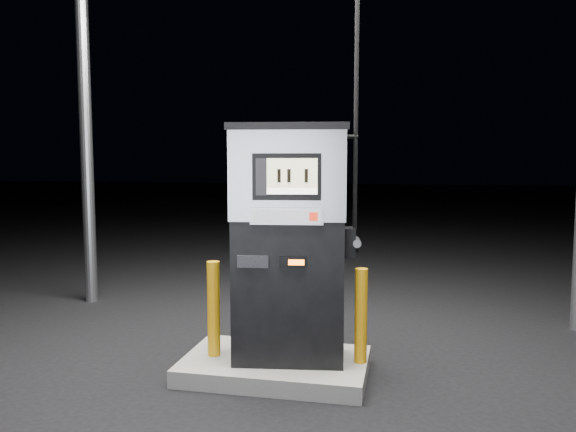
# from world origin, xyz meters

# --- Properties ---
(ground) EXTENTS (80.00, 80.00, 0.00)m
(ground) POSITION_xyz_m (0.00, 0.00, 0.00)
(ground) COLOR black
(ground) RESTS_ON ground
(pump_island) EXTENTS (1.60, 1.00, 0.15)m
(pump_island) POSITION_xyz_m (0.00, 0.00, 0.07)
(pump_island) COLOR #61615D
(pump_island) RESTS_ON ground
(fuel_dispenser) EXTENTS (1.15, 0.73, 4.21)m
(fuel_dispenser) POSITION_xyz_m (0.12, 0.01, 1.19)
(fuel_dispenser) COLOR black
(fuel_dispenser) RESTS_ON pump_island
(bollard_left) EXTENTS (0.14, 0.14, 0.84)m
(bollard_left) POSITION_xyz_m (-0.55, -0.05, 0.57)
(bollard_left) COLOR orange
(bollard_left) RESTS_ON pump_island
(bollard_right) EXTENTS (0.13, 0.13, 0.82)m
(bollard_right) POSITION_xyz_m (0.74, 0.05, 0.56)
(bollard_right) COLOR orange
(bollard_right) RESTS_ON pump_island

